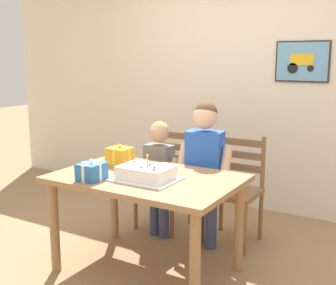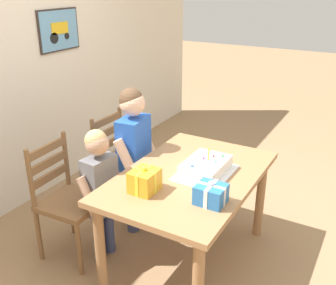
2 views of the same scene
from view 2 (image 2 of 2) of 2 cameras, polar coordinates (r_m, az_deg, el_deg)
ground_plane at (r=3.17m, az=2.87°, el=-16.50°), size 20.00×20.00×0.00m
back_wall at (r=3.68m, az=-22.61°, el=10.01°), size 6.40×0.11×2.60m
dining_table at (r=2.82m, az=3.13°, el=-6.47°), size 1.33×0.87×0.74m
birthday_cake at (r=2.76m, az=5.46°, el=-3.64°), size 0.44×0.34×0.19m
gift_box_red_large at (r=2.42m, az=6.21°, el=-7.42°), size 0.16×0.18×0.15m
gift_box_beside_cake at (r=2.53m, az=-3.40°, el=-5.53°), size 0.19×0.16×0.18m
chair_left at (r=3.09m, az=-14.31°, el=-7.93°), size 0.44×0.44×0.92m
chair_right at (r=3.55m, az=-6.63°, el=-3.08°), size 0.42×0.42×0.92m
child_older at (r=3.17m, az=-4.92°, el=-0.63°), size 0.47×0.28×1.24m
child_younger at (r=2.91m, az=-9.76°, el=-5.78°), size 0.39×0.23×1.04m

